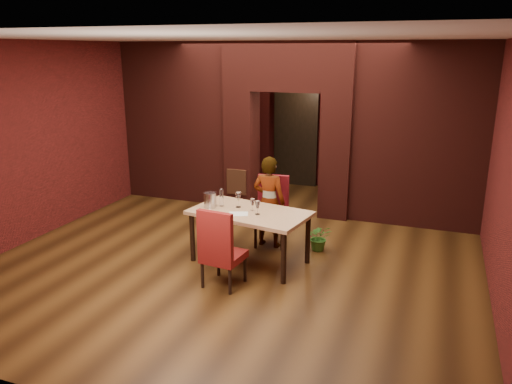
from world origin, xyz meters
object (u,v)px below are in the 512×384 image
at_px(wine_glass_a, 238,200).
at_px(wine_bucket, 210,200).
at_px(person_seated, 269,202).
at_px(wine_glass_c, 258,208).
at_px(chair_far, 271,212).
at_px(wine_glass_b, 252,205).
at_px(water_bottle, 221,197).
at_px(potted_plant, 319,237).
at_px(chair_near, 223,247).
at_px(dining_table, 250,237).

distance_m(wine_glass_a, wine_bucket, 0.42).
xyz_separation_m(person_seated, wine_glass_c, (0.11, -0.81, 0.16)).
bearing_deg(wine_bucket, chair_far, 49.00).
distance_m(wine_glass_b, water_bottle, 0.52).
height_order(chair_far, potted_plant, chair_far).
height_order(person_seated, water_bottle, person_seated).
height_order(wine_glass_b, wine_glass_c, wine_glass_c).
height_order(chair_far, wine_glass_b, chair_far).
bearing_deg(wine_bucket, chair_near, -54.58).
xyz_separation_m(person_seated, wine_glass_b, (-0.02, -0.68, 0.15)).
bearing_deg(dining_table, chair_far, 94.23).
bearing_deg(wine_glass_b, wine_glass_a, 161.75).
distance_m(chair_near, wine_glass_c, 0.83).
height_order(wine_bucket, potted_plant, wine_bucket).
relative_size(wine_glass_b, potted_plant, 0.42).
bearing_deg(wine_glass_c, chair_far, 95.79).
height_order(wine_glass_a, wine_bucket, wine_glass_a).
height_order(chair_far, wine_bucket, chair_far).
xyz_separation_m(chair_far, person_seated, (-0.02, -0.04, 0.18)).
bearing_deg(chair_near, potted_plant, -113.69).
distance_m(chair_far, potted_plant, 0.86).
xyz_separation_m(wine_glass_c, water_bottle, (-0.64, 0.18, 0.04)).
xyz_separation_m(wine_glass_c, potted_plant, (0.70, 0.88, -0.67)).
relative_size(water_bottle, potted_plant, 0.64).
bearing_deg(chair_far, wine_glass_c, -93.43).
relative_size(dining_table, wine_glass_a, 7.37).
bearing_deg(wine_glass_a, chair_far, 65.25).
distance_m(dining_table, wine_glass_a, 0.57).
distance_m(wine_bucket, water_bottle, 0.18).
relative_size(wine_glass_a, wine_bucket, 1.02).
bearing_deg(wine_glass_c, wine_glass_b, 134.90).
bearing_deg(potted_plant, person_seated, -174.68).
relative_size(wine_glass_c, potted_plant, 0.46).
distance_m(wine_glass_b, potted_plant, 1.31).
xyz_separation_m(wine_glass_a, potted_plant, (1.09, 0.67, -0.69)).
distance_m(chair_near, potted_plant, 1.88).
distance_m(person_seated, water_bottle, 0.85).
distance_m(person_seated, wine_glass_c, 0.83).
bearing_deg(person_seated, chair_far, -111.24).
bearing_deg(chair_far, dining_table, -104.45).
relative_size(dining_table, wine_glass_b, 9.23).
bearing_deg(chair_near, person_seated, -87.93).
relative_size(dining_table, wine_bucket, 7.50).
bearing_deg(potted_plant, dining_table, -137.38).
bearing_deg(water_bottle, wine_bucket, -138.19).
xyz_separation_m(dining_table, wine_glass_a, (-0.23, 0.12, 0.51)).
relative_size(chair_far, wine_bucket, 4.92).
height_order(wine_glass_a, wine_glass_c, wine_glass_a).
height_order(wine_glass_b, potted_plant, wine_glass_b).
relative_size(person_seated, wine_glass_b, 8.02).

